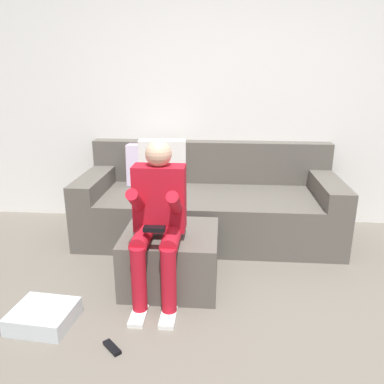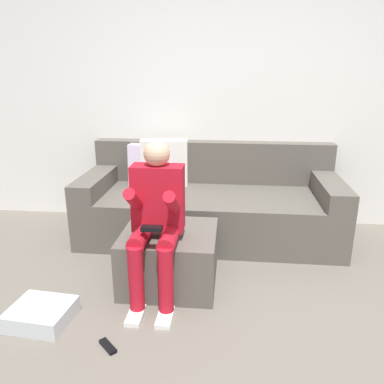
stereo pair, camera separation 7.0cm
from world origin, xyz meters
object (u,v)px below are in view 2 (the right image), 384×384
at_px(ottoman, 170,257).
at_px(storage_bin, 41,314).
at_px(person_seated, 156,215).
at_px(remote_near_ottoman, 108,346).
at_px(couch_sectional, 208,204).

bearing_deg(ottoman, storage_bin, -143.01).
bearing_deg(person_seated, remote_near_ottoman, -108.01).
distance_m(person_seated, storage_bin, 0.97).
bearing_deg(storage_bin, remote_near_ottoman, -21.27).
xyz_separation_m(ottoman, person_seated, (-0.06, -0.18, 0.41)).
relative_size(ottoman, storage_bin, 1.84).
distance_m(ottoman, storage_bin, 0.95).
height_order(ottoman, storage_bin, ottoman).
height_order(ottoman, person_seated, person_seated).
height_order(storage_bin, remote_near_ottoman, storage_bin).
distance_m(storage_bin, remote_near_ottoman, 0.54).
bearing_deg(ottoman, remote_near_ottoman, -108.20).
xyz_separation_m(couch_sectional, person_seated, (-0.28, -1.12, 0.31)).
xyz_separation_m(ottoman, remote_near_ottoman, (-0.25, -0.76, -0.20)).
relative_size(couch_sectional, ottoman, 3.48).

